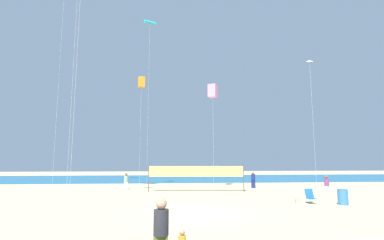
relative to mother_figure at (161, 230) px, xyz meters
The scene contains 14 objects.
ground_plane 8.14m from the mother_figure, 77.99° to the left, with size 120.00×120.00×0.00m, color #D1BC89.
ocean_band 37.91m from the mother_figure, 87.45° to the left, with size 120.00×20.00×0.01m, color #1E6B99.
mother_figure is the anchor object (origin of this frame).
beachgoer_sage_shirt 20.73m from the mother_figure, 99.86° to the left, with size 0.35×0.35×1.52m.
beachgoer_plum_shirt 19.46m from the mother_figure, 49.25° to the left, with size 0.35×0.35×1.52m.
beachgoer_navy_shirt 22.79m from the mother_figure, 67.57° to the left, with size 0.37×0.37×1.63m.
folding_beach_chair 13.85m from the mother_figure, 48.62° to the left, with size 0.52×0.65×0.89m.
trash_barrel 14.54m from the mother_figure, 41.74° to the left, with size 0.59×0.59×0.93m, color teal.
volleyball_net 18.31m from the mother_figure, 81.37° to the left, with size 8.29×0.79×2.40m.
beach_handbag 13.53m from the mother_figure, 51.38° to the left, with size 0.34×0.17×0.27m, color #99B28C.
kite_pink_box 21.78m from the mother_figure, 76.99° to the left, with size 1.04×1.04×9.91m.
kite_cyan_tube 32.66m from the mother_figure, 94.37° to the left, with size 1.43×0.96×19.71m.
kite_white_diamond 22.88m from the mother_figure, 52.04° to the left, with size 0.54×0.55×11.51m.
kite_orange_box 25.82m from the mother_figure, 96.33° to the left, with size 0.80×0.80×11.62m.
Camera 1 is at (-1.59, -15.77, 2.65)m, focal length 27.67 mm.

